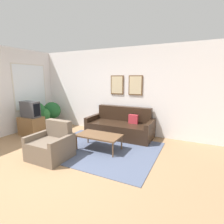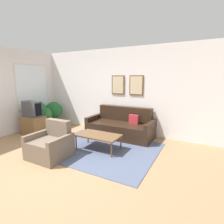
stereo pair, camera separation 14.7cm
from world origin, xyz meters
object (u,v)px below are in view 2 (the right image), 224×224
couch (121,127)px  coffee_table (98,136)px  armchair (51,145)px  tv (32,109)px  potted_plant_tall (38,112)px

couch → coffee_table: size_ratio=1.83×
coffee_table → armchair: 1.13m
tv → couch: bearing=23.6°
tv → armchair: (1.76, -0.93, -0.55)m
armchair → potted_plant_tall: bearing=138.7°
couch → coffee_table: bearing=-93.1°
coffee_table → armchair: (-0.73, -0.86, -0.08)m
couch → potted_plant_tall: 2.87m
tv → potted_plant_tall: 0.46m
couch → tv: tv is taller
coffee_table → couch: bearing=86.9°
couch → armchair: couch is taller
potted_plant_tall → couch: bearing=15.2°
coffee_table → potted_plant_tall: 2.73m
coffee_table → potted_plant_tall: potted_plant_tall is taller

